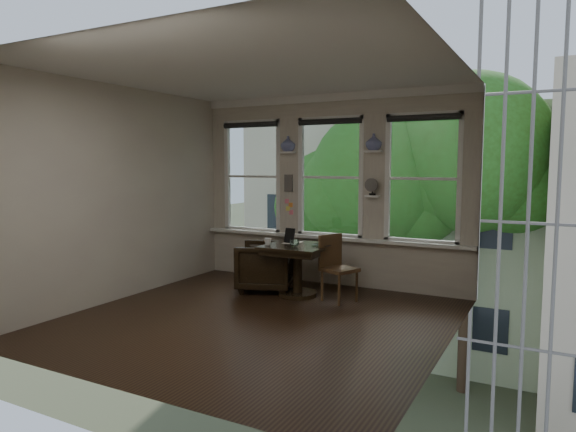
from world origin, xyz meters
The scene contains 25 objects.
ground centered at (0.00, 0.00, 0.00)m, with size 4.50×4.50×0.00m, color black.
ceiling centered at (0.00, 0.00, 3.00)m, with size 4.50×4.50×0.00m, color silver.
wall_back centered at (0.00, 2.25, 1.50)m, with size 4.50×4.50×0.00m, color beige.
wall_front centered at (0.00, -2.25, 1.50)m, with size 4.50×4.50×0.00m, color beige.
wall_left centered at (-2.25, 0.00, 1.50)m, with size 4.50×4.50×0.00m, color beige.
wall_right centered at (2.25, 0.00, 1.50)m, with size 4.50×4.50×0.00m, color beige.
window_left centered at (-1.45, 2.25, 1.70)m, with size 1.10×0.12×1.90m, color white, non-canonical shape.
window_center centered at (0.00, 2.25, 1.70)m, with size 1.10×0.12×1.90m, color white, non-canonical shape.
window_right centered at (1.45, 2.25, 1.70)m, with size 1.10×0.12×1.90m, color white, non-canonical shape.
shelf_left centered at (-0.72, 2.15, 2.10)m, with size 0.26×0.16×0.03m, color white.
shelf_right centered at (0.72, 2.15, 2.10)m, with size 0.26×0.16×0.03m, color white.
intercom centered at (-0.72, 2.18, 1.60)m, with size 0.14×0.06×0.28m, color #59544F.
sticky_notes centered at (-0.72, 2.19, 1.25)m, with size 0.16×0.01×0.24m, color pink, non-canonical shape.
desk_fan centered at (0.72, 2.13, 1.53)m, with size 0.20×0.20×0.24m, color #59544F, non-canonical shape.
vase_left centered at (-0.72, 2.15, 2.24)m, with size 0.24×0.24×0.25m, color silver.
vase_right centered at (0.72, 2.15, 2.24)m, with size 0.24×0.24×0.25m, color silver.
table centered at (-0.09, 1.25, 0.38)m, with size 0.90×0.90×0.75m, color black, non-canonical shape.
armchair_left centered at (-0.68, 1.32, 0.37)m, with size 0.79×0.81×0.74m, color black.
cushion_red centered at (-0.68, 1.32, 0.45)m, with size 0.45×0.45×0.06m, color maroon.
side_chair_right centered at (0.56, 1.27, 0.46)m, with size 0.42×0.42×0.92m, color #3F2B16, non-canonical shape.
laptop centered at (0.25, 1.25, 0.76)m, with size 0.30×0.19×0.02m, color black.
mug centered at (-0.46, 1.04, 0.80)m, with size 0.11×0.11×0.10m, color white.
drinking_glass centered at (-0.06, 1.09, 0.80)m, with size 0.13×0.13×0.10m, color white.
tablet centered at (-0.28, 1.36, 0.86)m, with size 0.16×0.02×0.22m, color black.
papers centered at (-0.26, 1.41, 0.75)m, with size 0.22×0.30×0.00m, color silver.
Camera 1 is at (3.22, -5.27, 1.91)m, focal length 32.00 mm.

